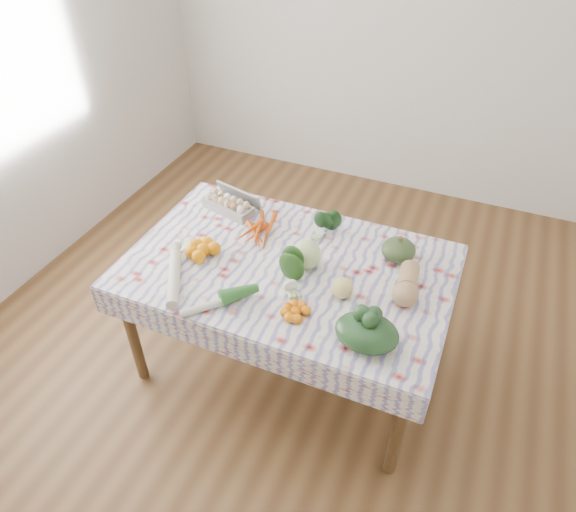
# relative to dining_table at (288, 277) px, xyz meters

# --- Properties ---
(ground) EXTENTS (4.50, 4.50, 0.00)m
(ground) POSITION_rel_dining_table_xyz_m (0.00, 0.00, -0.68)
(ground) COLOR brown
(ground) RESTS_ON ground
(wall_back) EXTENTS (4.00, 0.04, 2.80)m
(wall_back) POSITION_rel_dining_table_xyz_m (0.00, 2.25, 0.72)
(wall_back) COLOR silver
(wall_back) RESTS_ON ground
(dining_table) EXTENTS (1.60, 1.00, 0.75)m
(dining_table) POSITION_rel_dining_table_xyz_m (0.00, 0.00, 0.00)
(dining_table) COLOR brown
(dining_table) RESTS_ON ground
(tablecloth) EXTENTS (1.66, 1.06, 0.01)m
(tablecloth) POSITION_rel_dining_table_xyz_m (0.00, 0.00, 0.08)
(tablecloth) COLOR white
(tablecloth) RESTS_ON dining_table
(egg_carton) EXTENTS (0.34, 0.20, 0.08)m
(egg_carton) POSITION_rel_dining_table_xyz_m (-0.51, 0.31, 0.13)
(egg_carton) COLOR #9A9A95
(egg_carton) RESTS_ON tablecloth
(carrot_bunch) EXTENTS (0.28, 0.27, 0.04)m
(carrot_bunch) POSITION_rel_dining_table_xyz_m (-0.23, 0.19, 0.11)
(carrot_bunch) COLOR #D04C0B
(carrot_bunch) RESTS_ON tablecloth
(kale_bunch) EXTENTS (0.16, 0.15, 0.12)m
(kale_bunch) POSITION_rel_dining_table_xyz_m (0.08, 0.33, 0.14)
(kale_bunch) COLOR #173916
(kale_bunch) RESTS_ON tablecloth
(kabocha_squash) EXTENTS (0.19, 0.19, 0.12)m
(kabocha_squash) POSITION_rel_dining_table_xyz_m (0.50, 0.27, 0.14)
(kabocha_squash) COLOR #354A25
(kabocha_squash) RESTS_ON tablecloth
(cabbage) EXTENTS (0.20, 0.20, 0.15)m
(cabbage) POSITION_rel_dining_table_xyz_m (0.09, 0.03, 0.16)
(cabbage) COLOR #BEE18C
(cabbage) RESTS_ON tablecloth
(butternut_squash) EXTENTS (0.15, 0.28, 0.12)m
(butternut_squash) POSITION_rel_dining_table_xyz_m (0.60, 0.03, 0.15)
(butternut_squash) COLOR tan
(butternut_squash) RESTS_ON tablecloth
(orange_cluster) EXTENTS (0.30, 0.30, 0.08)m
(orange_cluster) POSITION_rel_dining_table_xyz_m (-0.44, -0.10, 0.12)
(orange_cluster) COLOR orange
(orange_cluster) RESTS_ON tablecloth
(broccoli) EXTENTS (0.23, 0.23, 0.12)m
(broccoli) POSITION_rel_dining_table_xyz_m (0.06, -0.14, 0.15)
(broccoli) COLOR #1F4814
(broccoli) RESTS_ON tablecloth
(mandarin_cluster) EXTENTS (0.20, 0.20, 0.05)m
(mandarin_cluster) POSITION_rel_dining_table_xyz_m (0.17, -0.31, 0.11)
(mandarin_cluster) COLOR orange
(mandarin_cluster) RESTS_ON tablecloth
(grapefruit) EXTENTS (0.11, 0.11, 0.10)m
(grapefruit) POSITION_rel_dining_table_xyz_m (0.33, -0.11, 0.14)
(grapefruit) COLOR #F5DF78
(grapefruit) RESTS_ON tablecloth
(spinach_bag) EXTENTS (0.33, 0.29, 0.12)m
(spinach_bag) POSITION_rel_dining_table_xyz_m (0.52, -0.35, 0.15)
(spinach_bag) COLOR #173318
(spinach_bag) RESTS_ON tablecloth
(daikon) EXTENTS (0.26, 0.38, 0.06)m
(daikon) POSITION_rel_dining_table_xyz_m (-0.46, -0.34, 0.11)
(daikon) COLOR beige
(daikon) RESTS_ON tablecloth
(leek) EXTENTS (0.28, 0.30, 0.04)m
(leek) POSITION_rel_dining_table_xyz_m (-0.18, -0.40, 0.10)
(leek) COLOR beige
(leek) RESTS_ON tablecloth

